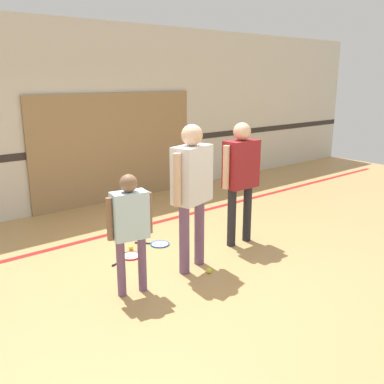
# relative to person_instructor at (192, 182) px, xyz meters

# --- Properties ---
(ground_plane) EXTENTS (16.00, 16.00, 0.00)m
(ground_plane) POSITION_rel_person_instructor_xyz_m (-0.01, 0.14, -1.08)
(ground_plane) COLOR tan
(wall_back) EXTENTS (16.00, 0.07, 3.20)m
(wall_back) POSITION_rel_person_instructor_xyz_m (-0.01, 3.29, 0.51)
(wall_back) COLOR beige
(wall_back) RESTS_ON ground_plane
(wall_panel) EXTENTS (3.30, 0.05, 1.99)m
(wall_panel) POSITION_rel_person_instructor_xyz_m (0.85, 3.23, -0.09)
(wall_panel) COLOR #93754C
(wall_panel) RESTS_ON ground_plane
(floor_stripe) EXTENTS (14.40, 0.10, 0.01)m
(floor_stripe) POSITION_rel_person_instructor_xyz_m (-0.01, 1.66, -1.08)
(floor_stripe) COLOR red
(floor_stripe) RESTS_ON ground_plane
(person_instructor) EXTENTS (0.64, 0.39, 1.75)m
(person_instructor) POSITION_rel_person_instructor_xyz_m (0.00, 0.00, 0.00)
(person_instructor) COLOR #6B4C70
(person_instructor) RESTS_ON ground_plane
(person_student_left) EXTENTS (0.49, 0.27, 1.31)m
(person_student_left) POSITION_rel_person_instructor_xyz_m (-0.89, -0.07, -0.27)
(person_student_left) COLOR #6B4C70
(person_student_left) RESTS_ON ground_plane
(person_student_right) EXTENTS (0.64, 0.26, 1.68)m
(person_student_right) POSITION_rel_person_instructor_xyz_m (1.03, 0.22, -0.04)
(person_student_right) COLOR #232328
(person_student_right) RESTS_ON ground_plane
(racket_spare_on_floor) EXTENTS (0.52, 0.35, 0.03)m
(racket_spare_on_floor) POSITION_rel_person_instructor_xyz_m (-0.42, 0.76, -1.07)
(racket_spare_on_floor) COLOR red
(racket_spare_on_floor) RESTS_ON ground_plane
(racket_second_spare) EXTENTS (0.44, 0.47, 0.03)m
(racket_second_spare) POSITION_rel_person_instructor_xyz_m (0.11, 0.88, -1.07)
(racket_second_spare) COLOR blue
(racket_second_spare) RESTS_ON ground_plane
(tennis_ball_near_instructor) EXTENTS (0.07, 0.07, 0.07)m
(tennis_ball_near_instructor) POSITION_rel_person_instructor_xyz_m (0.07, -0.24, -1.05)
(tennis_ball_near_instructor) COLOR #CCE038
(tennis_ball_near_instructor) RESTS_ON ground_plane
(tennis_ball_by_spare_racket) EXTENTS (0.07, 0.07, 0.07)m
(tennis_ball_by_spare_racket) POSITION_rel_person_instructor_xyz_m (-0.28, 0.96, -1.05)
(tennis_ball_by_spare_racket) COLOR #CCE038
(tennis_ball_by_spare_racket) RESTS_ON ground_plane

